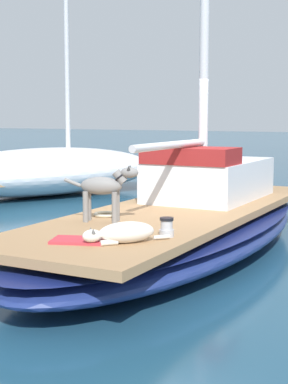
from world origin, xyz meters
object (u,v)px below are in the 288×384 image
at_px(deck_towel, 79,240).
at_px(sailboat_main, 177,231).
at_px(moored_boat_port_side, 47,170).
at_px(dog_white, 123,233).
at_px(dog_grey, 105,188).
at_px(deck_winch, 167,228).
at_px(coiled_rope, 106,214).

bearing_deg(deck_towel, sailboat_main, 90.68).
bearing_deg(moored_boat_port_side, dog_white, -47.77).
xyz_separation_m(sailboat_main, dog_white, (0.46, -2.32, 0.43)).
relative_size(sailboat_main, dog_grey, 7.89).
relative_size(sailboat_main, dog_white, 9.28).
xyz_separation_m(dog_grey, deck_towel, (0.38, -1.13, -0.41)).
bearing_deg(dog_grey, deck_winch, -23.58).
bearing_deg(dog_grey, sailboat_main, 75.37).
bearing_deg(dog_grey, moored_boat_port_side, 132.56).
bearing_deg(moored_boat_port_side, coiled_rope, -46.74).
relative_size(dog_white, deck_winch, 3.71).
xyz_separation_m(sailboat_main, deck_towel, (0.03, -2.48, 0.34)).
xyz_separation_m(sailboat_main, dog_grey, (-0.35, -1.36, 0.75)).
height_order(deck_winch, moored_boat_port_side, moored_boat_port_side).
distance_m(sailboat_main, deck_winch, 2.00).
relative_size(sailboat_main, deck_winch, 34.47).
distance_m(deck_winch, deck_towel, 0.96).
distance_m(dog_grey, deck_winch, 1.21).
relative_size(deck_winch, moored_boat_port_side, 0.03).
xyz_separation_m(dog_white, moored_boat_port_side, (-6.02, 6.63, -0.17)).
height_order(dog_grey, deck_towel, dog_grey).
bearing_deg(dog_white, coiled_rope, 127.75).
bearing_deg(dog_white, dog_grey, 130.24).
xyz_separation_m(sailboat_main, moored_boat_port_side, (-5.55, 4.31, 0.27)).
relative_size(sailboat_main, moored_boat_port_side, 1.05).
relative_size(deck_winch, coiled_rope, 0.65).
bearing_deg(coiled_rope, sailboat_main, 60.38).
relative_size(sailboat_main, deck_towel, 12.93).
bearing_deg(coiled_rope, deck_towel, -68.27).
distance_m(sailboat_main, moored_boat_port_side, 7.03).
bearing_deg(sailboat_main, moored_boat_port_side, 142.19).
bearing_deg(dog_grey, deck_towel, -71.24).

